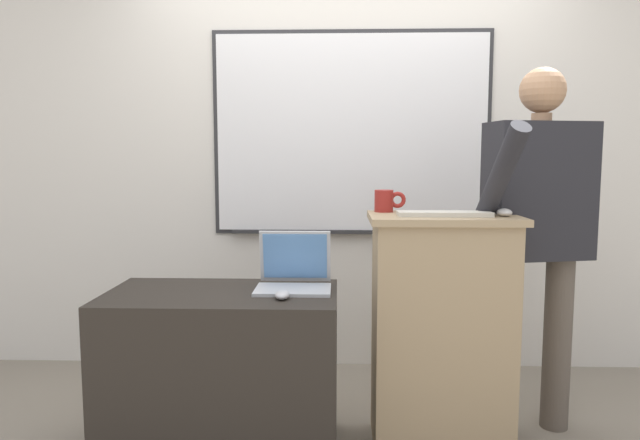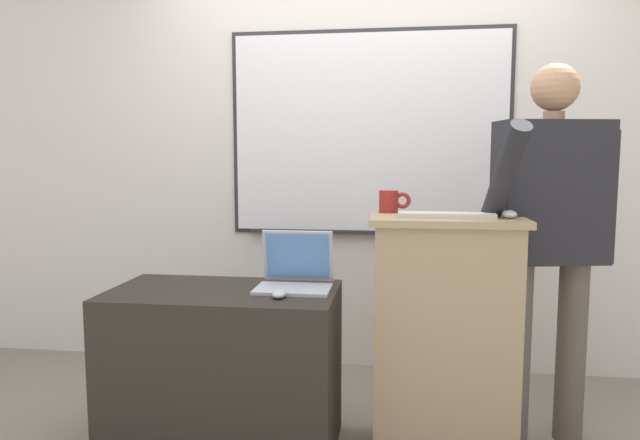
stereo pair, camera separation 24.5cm
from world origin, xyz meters
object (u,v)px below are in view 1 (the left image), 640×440
object	(u,v)px
wireless_keyboard	(444,214)
computer_mouse_by_laptop	(282,295)
side_desk	(223,373)
laptop	(294,272)
lectern_podium	(441,331)
computer_mouse_by_keyboard	(505,212)
coffee_mug	(386,201)
person_presenter	(538,223)

from	to	relation	value
wireless_keyboard	computer_mouse_by_laptop	distance (m)	0.77
side_desk	laptop	xyz separation A→B (m)	(0.31, 0.09, 0.43)
lectern_podium	laptop	world-z (taller)	lectern_podium
side_desk	wireless_keyboard	world-z (taller)	wireless_keyboard
laptop	computer_mouse_by_keyboard	xyz separation A→B (m)	(0.91, -0.04, 0.27)
computer_mouse_by_keyboard	coffee_mug	xyz separation A→B (m)	(-0.49, 0.19, 0.03)
side_desk	computer_mouse_by_laptop	size ratio (longest dim) A/B	9.98
lectern_podium	laptop	size ratio (longest dim) A/B	3.21
coffee_mug	wireless_keyboard	bearing A→B (deg)	-38.49
person_presenter	computer_mouse_by_laptop	xyz separation A→B (m)	(-1.15, -0.37, -0.26)
wireless_keyboard	computer_mouse_by_laptop	world-z (taller)	wireless_keyboard
side_desk	person_presenter	xyz separation A→B (m)	(1.43, 0.26, 0.64)
wireless_keyboard	lectern_podium	bearing A→B (deg)	83.30
lectern_podium	coffee_mug	distance (m)	0.64
person_presenter	wireless_keyboard	distance (m)	0.51
computer_mouse_by_laptop	coffee_mug	xyz separation A→B (m)	(0.45, 0.35, 0.36)
computer_mouse_by_laptop	coffee_mug	bearing A→B (deg)	38.05
side_desk	computer_mouse_by_keyboard	bearing A→B (deg)	2.36
laptop	side_desk	bearing A→B (deg)	-163.86
computer_mouse_by_laptop	computer_mouse_by_keyboard	distance (m)	1.01
computer_mouse_by_laptop	computer_mouse_by_keyboard	size ratio (longest dim) A/B	1.00
coffee_mug	lectern_podium	bearing A→B (deg)	-29.22
person_presenter	coffee_mug	xyz separation A→B (m)	(-0.71, -0.01, 0.10)
person_presenter	coffee_mug	distance (m)	0.71
wireless_keyboard	computer_mouse_by_keyboard	size ratio (longest dim) A/B	3.99
computer_mouse_by_laptop	person_presenter	bearing A→B (deg)	17.57
side_desk	coffee_mug	distance (m)	1.06
wireless_keyboard	computer_mouse_by_keyboard	bearing A→B (deg)	-0.63
side_desk	wireless_keyboard	distance (m)	1.19
laptop	computer_mouse_by_laptop	bearing A→B (deg)	-99.56
lectern_podium	computer_mouse_by_keyboard	distance (m)	0.60
computer_mouse_by_keyboard	computer_mouse_by_laptop	bearing A→B (deg)	-170.37
lectern_podium	computer_mouse_by_keyboard	bearing A→B (deg)	-12.46
laptop	wireless_keyboard	size ratio (longest dim) A/B	0.82
lectern_podium	side_desk	bearing A→B (deg)	-173.78
laptop	computer_mouse_by_laptop	world-z (taller)	laptop
wireless_keyboard	person_presenter	bearing A→B (deg)	23.39
wireless_keyboard	computer_mouse_by_laptop	bearing A→B (deg)	-166.66
person_presenter	coffee_mug	bearing A→B (deg)	169.55
laptop	coffee_mug	size ratio (longest dim) A/B	2.26
coffee_mug	computer_mouse_by_keyboard	bearing A→B (deg)	-21.20
lectern_podium	computer_mouse_by_laptop	xyz separation A→B (m)	(-0.69, -0.21, 0.21)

